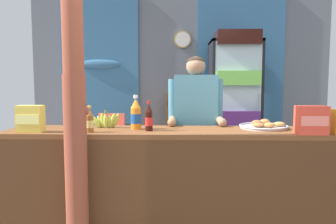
{
  "coord_description": "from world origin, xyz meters",
  "views": [
    {
      "loc": [
        -0.03,
        -2.34,
        1.34
      ],
      "look_at": [
        -0.12,
        0.89,
        1.03
      ],
      "focal_mm": 34.68,
      "sensor_mm": 36.0,
      "label": 1
    }
  ],
  "objects_px": {
    "timber_post": "(74,82)",
    "plastic_lawn_chair": "(109,139)",
    "soda_bottle_iced_tea": "(90,121)",
    "shopkeeper": "(195,116)",
    "snack_box_instant_noodle": "(30,119)",
    "bottle_shelf_rack": "(181,127)",
    "soda_bottle_cola": "(149,118)",
    "soda_bottle_orange_soda": "(136,115)",
    "drink_fridge": "(234,96)",
    "snack_box_crackers": "(311,120)",
    "banana_bunch": "(106,121)",
    "pastry_tray": "(264,126)",
    "stall_counter": "(182,174)"
  },
  "relations": [
    {
      "from": "shopkeeper",
      "to": "snack_box_instant_noodle",
      "type": "bearing_deg",
      "value": -155.62
    },
    {
      "from": "shopkeeper",
      "to": "snack_box_instant_noodle",
      "type": "distance_m",
      "value": 1.51
    },
    {
      "from": "snack_box_crackers",
      "to": "drink_fridge",
      "type": "bearing_deg",
      "value": 94.75
    },
    {
      "from": "shopkeeper",
      "to": "snack_box_crackers",
      "type": "distance_m",
      "value": 1.1
    },
    {
      "from": "stall_counter",
      "to": "timber_post",
      "type": "relative_size",
      "value": 1.08
    },
    {
      "from": "bottle_shelf_rack",
      "to": "drink_fridge",
      "type": "bearing_deg",
      "value": -17.88
    },
    {
      "from": "soda_bottle_cola",
      "to": "banana_bunch",
      "type": "xyz_separation_m",
      "value": [
        -0.4,
        0.17,
        -0.05
      ]
    },
    {
      "from": "stall_counter",
      "to": "snack_box_crackers",
      "type": "bearing_deg",
      "value": -5.43
    },
    {
      "from": "bottle_shelf_rack",
      "to": "shopkeeper",
      "type": "bearing_deg",
      "value": -86.26
    },
    {
      "from": "plastic_lawn_chair",
      "to": "pastry_tray",
      "type": "distance_m",
      "value": 2.58
    },
    {
      "from": "snack_box_crackers",
      "to": "banana_bunch",
      "type": "xyz_separation_m",
      "value": [
        -1.69,
        0.31,
        -0.05
      ]
    },
    {
      "from": "stall_counter",
      "to": "timber_post",
      "type": "distance_m",
      "value": 1.14
    },
    {
      "from": "timber_post",
      "to": "plastic_lawn_chair",
      "type": "height_order",
      "value": "timber_post"
    },
    {
      "from": "shopkeeper",
      "to": "snack_box_crackers",
      "type": "bearing_deg",
      "value": -37.79
    },
    {
      "from": "bottle_shelf_rack",
      "to": "shopkeeper",
      "type": "height_order",
      "value": "shopkeeper"
    },
    {
      "from": "timber_post",
      "to": "drink_fridge",
      "type": "distance_m",
      "value": 3.0
    },
    {
      "from": "soda_bottle_iced_tea",
      "to": "banana_bunch",
      "type": "height_order",
      "value": "soda_bottle_iced_tea"
    },
    {
      "from": "bottle_shelf_rack",
      "to": "pastry_tray",
      "type": "relative_size",
      "value": 2.77
    },
    {
      "from": "stall_counter",
      "to": "snack_box_instant_noodle",
      "type": "distance_m",
      "value": 1.32
    },
    {
      "from": "soda_bottle_cola",
      "to": "drink_fridge",
      "type": "bearing_deg",
      "value": 63.54
    },
    {
      "from": "soda_bottle_cola",
      "to": "snack_box_instant_noodle",
      "type": "relative_size",
      "value": 1.16
    },
    {
      "from": "timber_post",
      "to": "soda_bottle_cola",
      "type": "distance_m",
      "value": 0.68
    },
    {
      "from": "stall_counter",
      "to": "soda_bottle_cola",
      "type": "distance_m",
      "value": 0.54
    },
    {
      "from": "stall_counter",
      "to": "plastic_lawn_chair",
      "type": "height_order",
      "value": "stall_counter"
    },
    {
      "from": "bottle_shelf_rack",
      "to": "pastry_tray",
      "type": "xyz_separation_m",
      "value": [
        0.71,
        -2.28,
        0.34
      ]
    },
    {
      "from": "bottle_shelf_rack",
      "to": "soda_bottle_cola",
      "type": "distance_m",
      "value": 2.5
    },
    {
      "from": "timber_post",
      "to": "snack_box_instant_noodle",
      "type": "height_order",
      "value": "timber_post"
    },
    {
      "from": "snack_box_instant_noodle",
      "to": "pastry_tray",
      "type": "xyz_separation_m",
      "value": [
        1.96,
        0.27,
        -0.09
      ]
    },
    {
      "from": "stall_counter",
      "to": "bottle_shelf_rack",
      "type": "relative_size",
      "value": 2.56
    },
    {
      "from": "soda_bottle_iced_tea",
      "to": "timber_post",
      "type": "bearing_deg",
      "value": -100.74
    },
    {
      "from": "stall_counter",
      "to": "bottle_shelf_rack",
      "type": "height_order",
      "value": "bottle_shelf_rack"
    },
    {
      "from": "soda_bottle_iced_tea",
      "to": "banana_bunch",
      "type": "xyz_separation_m",
      "value": [
        0.07,
        0.27,
        -0.03
      ]
    },
    {
      "from": "snack_box_instant_noodle",
      "to": "plastic_lawn_chair",
      "type": "bearing_deg",
      "value": 84.78
    },
    {
      "from": "timber_post",
      "to": "snack_box_instant_noodle",
      "type": "distance_m",
      "value": 0.58
    },
    {
      "from": "soda_bottle_orange_soda",
      "to": "soda_bottle_cola",
      "type": "distance_m",
      "value": 0.15
    },
    {
      "from": "soda_bottle_orange_soda",
      "to": "plastic_lawn_chair",
      "type": "bearing_deg",
      "value": 108.83
    },
    {
      "from": "drink_fridge",
      "to": "snack_box_instant_noodle",
      "type": "xyz_separation_m",
      "value": [
        -2.05,
        -2.29,
        -0.09
      ]
    },
    {
      "from": "plastic_lawn_chair",
      "to": "bottle_shelf_rack",
      "type": "bearing_deg",
      "value": 23.4
    },
    {
      "from": "stall_counter",
      "to": "pastry_tray",
      "type": "distance_m",
      "value": 0.85
    },
    {
      "from": "soda_bottle_orange_soda",
      "to": "snack_box_instant_noodle",
      "type": "bearing_deg",
      "value": -167.66
    },
    {
      "from": "plastic_lawn_chair",
      "to": "soda_bottle_orange_soda",
      "type": "xyz_separation_m",
      "value": [
        0.65,
        -1.9,
        0.56
      ]
    },
    {
      "from": "timber_post",
      "to": "drink_fridge",
      "type": "height_order",
      "value": "timber_post"
    },
    {
      "from": "timber_post",
      "to": "bottle_shelf_rack",
      "type": "bearing_deg",
      "value": 73.71
    },
    {
      "from": "plastic_lawn_chair",
      "to": "banana_bunch",
      "type": "height_order",
      "value": "banana_bunch"
    },
    {
      "from": "drink_fridge",
      "to": "timber_post",
      "type": "bearing_deg",
      "value": -122.57
    },
    {
      "from": "stall_counter",
      "to": "shopkeeper",
      "type": "xyz_separation_m",
      "value": [
        0.14,
        0.58,
        0.43
      ]
    },
    {
      "from": "drink_fridge",
      "to": "soda_bottle_orange_soda",
      "type": "distance_m",
      "value": 2.43
    },
    {
      "from": "timber_post",
      "to": "plastic_lawn_chair",
      "type": "relative_size",
      "value": 3.23
    },
    {
      "from": "drink_fridge",
      "to": "pastry_tray",
      "type": "distance_m",
      "value": 2.03
    },
    {
      "from": "bottle_shelf_rack",
      "to": "soda_bottle_iced_tea",
      "type": "height_order",
      "value": "bottle_shelf_rack"
    }
  ]
}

